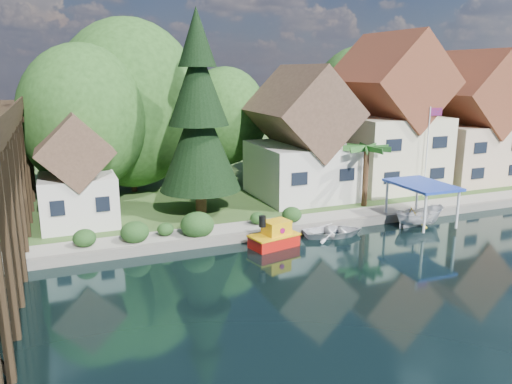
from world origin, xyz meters
TOP-DOWN VIEW (x-y plane):
  - ground at (0.00, 0.00)m, footprint 140.00×140.00m
  - bank at (0.00, 34.00)m, footprint 140.00×52.00m
  - seawall at (4.00, 8.00)m, footprint 60.00×0.40m
  - promenade at (6.00, 9.30)m, footprint 50.00×2.60m
  - house_left at (7.00, 16.00)m, footprint 7.64×8.64m
  - house_center at (16.00, 16.50)m, footprint 8.65×9.18m
  - house_right at (25.00, 16.00)m, footprint 8.15×8.64m
  - shed at (-11.00, 14.50)m, footprint 5.09×5.40m
  - bg_trees at (1.00, 21.25)m, footprint 49.90×13.30m
  - shrubs at (-4.60, 9.26)m, footprint 15.76×2.47m
  - conifer at (-2.33, 14.04)m, footprint 6.04×6.04m
  - palm_tree at (10.34, 11.23)m, footprint 3.93×3.93m
  - flagpole at (16.90, 11.84)m, footprint 1.19×0.19m
  - tugboat at (0.36, 6.37)m, footprint 3.42×2.35m
  - boat_white_a at (4.97, 6.80)m, footprint 4.59×3.61m
  - boat_canopy at (11.91, 6.46)m, footprint 4.01×4.99m
  - boat_yellow at (11.65, 6.90)m, footprint 3.06×2.75m

SIDE VIEW (x-z plane):
  - ground at x=0.00m, z-range 0.00..0.00m
  - bank at x=0.00m, z-range 0.00..0.50m
  - seawall at x=4.00m, z-range 0.00..0.62m
  - boat_white_a at x=4.97m, z-range 0.00..0.86m
  - promenade at x=6.00m, z-range 0.50..0.56m
  - tugboat at x=0.36m, z-range -0.45..1.81m
  - boat_yellow at x=11.65m, z-range 0.00..1.44m
  - shrubs at x=-4.60m, z-range 0.38..2.08m
  - boat_canopy at x=11.91m, z-range -0.23..2.95m
  - shed at x=-11.00m, z-range -0.10..7.75m
  - palm_tree at x=10.34m, z-range 2.41..7.53m
  - house_left at x=7.00m, z-range -0.37..10.65m
  - flagpole at x=16.90m, z-range 1.36..8.99m
  - house_right at x=25.00m, z-range -0.45..12.00m
  - house_center at x=16.00m, z-range -0.53..13.36m
  - bg_trees at x=1.00m, z-range 2.00..12.57m
  - conifer at x=-2.33m, z-range 0.22..15.10m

